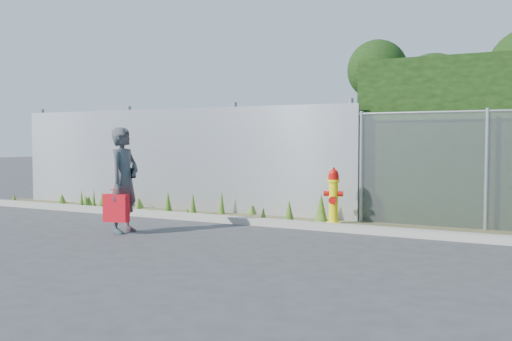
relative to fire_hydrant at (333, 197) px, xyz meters
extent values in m
plane|color=#373639|center=(-0.71, -2.45, -0.50)|extent=(80.00, 80.00, 0.00)
cube|color=gray|center=(-0.71, -0.65, -0.44)|extent=(16.00, 0.22, 0.12)
cube|color=#4E482C|center=(-0.71, -0.05, -0.50)|extent=(16.00, 1.20, 0.01)
cone|color=#365D1B|center=(-1.90, 0.48, -0.40)|extent=(0.17, 0.17, 0.21)
cone|color=#365D1B|center=(-5.59, -0.10, -0.28)|extent=(0.09, 0.09, 0.43)
cone|color=#365D1B|center=(-2.49, 0.27, -0.25)|extent=(0.13, 0.13, 0.49)
cone|color=#365D1B|center=(-6.87, 0.18, -0.38)|extent=(0.23, 0.23, 0.24)
cone|color=#365D1B|center=(-5.56, 0.14, -0.34)|extent=(0.22, 0.22, 0.33)
cone|color=#365D1B|center=(-0.30, 0.17, -0.24)|extent=(0.24, 0.24, 0.53)
cone|color=#365D1B|center=(-3.43, -0.28, -0.27)|extent=(0.20, 0.20, 0.47)
cone|color=#365D1B|center=(-0.75, -0.26, -0.28)|extent=(0.20, 0.20, 0.43)
cone|color=#365D1B|center=(-5.96, 0.03, -0.37)|extent=(0.18, 0.18, 0.26)
cone|color=#365D1B|center=(-5.02, 0.45, -0.30)|extent=(0.10, 0.10, 0.39)
cone|color=#365D1B|center=(-4.61, 0.27, -0.38)|extent=(0.21, 0.21, 0.24)
cone|color=#365D1B|center=(-5.64, -0.42, -0.29)|extent=(0.11, 0.11, 0.43)
cone|color=#365D1B|center=(-4.39, -0.04, -0.35)|extent=(0.12, 0.12, 0.29)
cone|color=#365D1B|center=(-0.28, 0.14, -0.37)|extent=(0.24, 0.24, 0.26)
cone|color=#365D1B|center=(-1.18, -0.45, -0.35)|extent=(0.14, 0.14, 0.29)
cone|color=#365D1B|center=(-7.94, -0.29, -0.38)|extent=(0.15, 0.15, 0.23)
cone|color=#365D1B|center=(-5.10, 0.43, -0.39)|extent=(0.11, 0.11, 0.22)
cone|color=#365D1B|center=(-2.92, -0.14, -0.27)|extent=(0.16, 0.16, 0.46)
cone|color=#365D1B|center=(-5.95, 0.11, -0.38)|extent=(0.19, 0.19, 0.24)
cone|color=#365D1B|center=(-2.82, -0.49, -0.40)|extent=(0.16, 0.16, 0.19)
cube|color=#B7B9BF|center=(-3.96, 0.55, 0.60)|extent=(8.50, 0.08, 2.20)
cylinder|color=gray|center=(-8.01, 0.67, 0.65)|extent=(0.10, 0.10, 2.30)
cylinder|color=gray|center=(-5.21, 0.67, 0.65)|extent=(0.10, 0.10, 2.30)
cylinder|color=gray|center=(-2.41, 0.67, 0.65)|extent=(0.10, 0.10, 2.30)
cylinder|color=gray|center=(0.09, 0.67, 0.65)|extent=(0.10, 0.10, 2.30)
cylinder|color=gray|center=(0.34, 0.55, 0.52)|extent=(0.07, 0.07, 2.05)
cylinder|color=gray|center=(2.49, 0.55, 0.52)|extent=(0.07, 0.07, 2.05)
sphere|color=black|center=(0.39, 1.37, 2.38)|extent=(1.17, 1.17, 1.17)
sphere|color=black|center=(1.42, 1.57, 1.92)|extent=(1.49, 1.49, 1.49)
sphere|color=black|center=(2.05, 1.57, 1.84)|extent=(1.24, 1.24, 1.24)
cylinder|color=yellow|center=(0.00, 0.01, -0.47)|extent=(0.25, 0.25, 0.05)
cylinder|color=yellow|center=(0.00, 0.01, -0.11)|extent=(0.16, 0.16, 0.77)
cylinder|color=yellow|center=(0.00, 0.01, 0.29)|extent=(0.22, 0.22, 0.05)
cylinder|color=#B20F0A|center=(0.00, 0.01, 0.35)|extent=(0.19, 0.19, 0.09)
sphere|color=#B20F0A|center=(0.00, 0.01, 0.42)|extent=(0.17, 0.17, 0.17)
cylinder|color=#B20F0A|center=(0.00, 0.01, 0.51)|extent=(0.05, 0.05, 0.05)
cylinder|color=#B20F0A|center=(-0.13, 0.01, 0.06)|extent=(0.09, 0.10, 0.10)
cylinder|color=#B20F0A|center=(0.13, 0.01, 0.06)|extent=(0.09, 0.10, 0.10)
cylinder|color=#B20F0A|center=(0.00, -0.12, -0.05)|extent=(0.14, 0.11, 0.14)
imported|color=#106265|center=(-2.75, -2.39, 0.36)|extent=(0.47, 0.67, 1.72)
cube|color=red|center=(-2.74, -2.60, -0.07)|extent=(0.40, 0.15, 0.45)
cylinder|color=red|center=(-2.74, -2.60, 0.22)|extent=(0.19, 0.02, 0.02)
cube|color=black|center=(-2.76, -2.25, 0.47)|extent=(0.22, 0.09, 0.17)
camera|label=1|loc=(3.47, -9.63, 1.01)|focal=40.00mm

